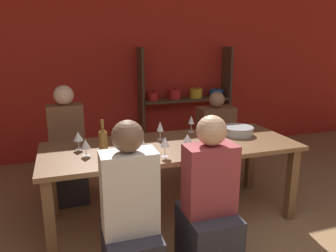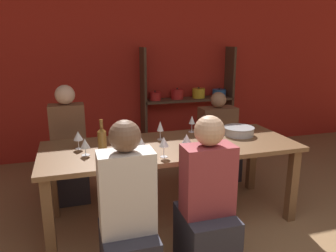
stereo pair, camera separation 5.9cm
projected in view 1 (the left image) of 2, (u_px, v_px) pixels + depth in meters
name	position (u px, v px, depth m)	size (l,w,h in m)	color
wall_back_red	(135.00, 64.00, 4.80)	(8.80, 0.06, 2.70)	red
shelf_unit	(186.00, 115.00, 5.04)	(1.41, 0.30, 1.59)	#4C3828
dining_table	(171.00, 153.00, 3.04)	(2.33, 0.89, 0.75)	brown
mixing_bowl	(238.00, 130.00, 3.32)	(0.31, 0.31, 0.08)	#B7BABC
wine_bottle_green	(103.00, 144.00, 2.58)	(0.07, 0.07, 0.33)	brown
wine_glass_empty_a	(165.00, 142.00, 2.66)	(0.08, 0.08, 0.17)	white
wine_glass_white_a	(160.00, 127.00, 3.13)	(0.06, 0.06, 0.18)	white
wine_glass_white_b	(86.00, 144.00, 2.69)	(0.08, 0.08, 0.15)	white
wine_glass_white_c	(142.00, 143.00, 2.72)	(0.08, 0.08, 0.15)	white
wine_glass_white_d	(78.00, 137.00, 2.85)	(0.08, 0.08, 0.16)	white
wine_glass_red_a	(187.00, 139.00, 2.74)	(0.08, 0.08, 0.17)	white
wine_glass_empty_b	(191.00, 120.00, 3.40)	(0.07, 0.07, 0.17)	white
cell_phone	(116.00, 152.00, 2.80)	(0.13, 0.17, 0.01)	black
person_near_a	(209.00, 213.00, 2.42)	(0.37, 0.47, 1.19)	#2D2D38
person_far_a	(215.00, 147.00, 4.13)	(0.44, 0.55, 1.08)	#2D2D38
person_near_b	(131.00, 226.00, 2.26)	(0.37, 0.47, 1.19)	#2D2D38
person_far_b	(69.00, 158.00, 3.49)	(0.36, 0.45, 1.25)	#2D2D38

